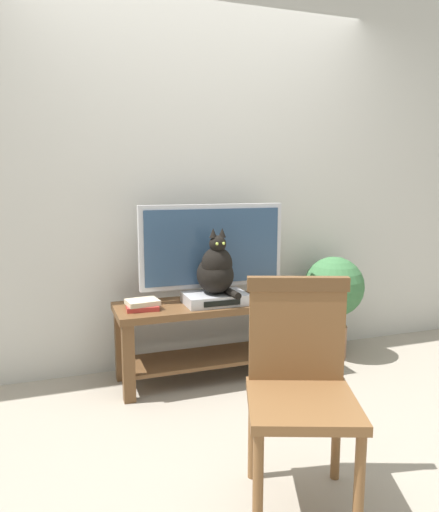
# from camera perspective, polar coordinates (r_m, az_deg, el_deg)

# --- Properties ---
(ground_plane) EXTENTS (12.00, 12.00, 0.00)m
(ground_plane) POSITION_cam_1_polar(r_m,az_deg,el_deg) (2.88, 3.09, -18.20)
(ground_plane) COLOR gray
(back_wall) EXTENTS (7.00, 0.12, 2.80)m
(back_wall) POSITION_cam_1_polar(r_m,az_deg,el_deg) (3.43, -2.70, 10.46)
(back_wall) COLOR beige
(back_wall) RESTS_ON ground
(tv_stand) EXTENTS (1.33, 0.44, 0.52)m
(tv_stand) POSITION_cam_1_polar(r_m,az_deg,el_deg) (3.21, -0.30, -8.19)
(tv_stand) COLOR brown
(tv_stand) RESTS_ON ground
(tv) EXTENTS (0.99, 0.20, 0.63)m
(tv) POSITION_cam_1_polar(r_m,az_deg,el_deg) (3.18, -0.84, 0.77)
(tv) COLOR #B7B7BC
(tv) RESTS_ON tv_stand
(media_box) EXTENTS (0.40, 0.27, 0.07)m
(media_box) POSITION_cam_1_polar(r_m,az_deg,el_deg) (3.10, -0.52, -5.06)
(media_box) COLOR #BCBCC1
(media_box) RESTS_ON tv_stand
(cat) EXTENTS (0.23, 0.36, 0.43)m
(cat) POSITION_cam_1_polar(r_m,az_deg,el_deg) (3.05, -0.41, -1.66)
(cat) COLOR black
(cat) RESTS_ON media_box
(wooden_chair) EXTENTS (0.55, 0.55, 0.92)m
(wooden_chair) POSITION_cam_1_polar(r_m,az_deg,el_deg) (2.04, 9.55, -13.81)
(wooden_chair) COLOR brown
(wooden_chair) RESTS_ON ground
(book_stack) EXTENTS (0.21, 0.20, 0.06)m
(book_stack) POSITION_cam_1_polar(r_m,az_deg,el_deg) (3.01, -9.19, -5.74)
(book_stack) COLOR #B2332D
(book_stack) RESTS_ON tv_stand
(potted_plant) EXTENTS (0.44, 0.44, 0.76)m
(potted_plant) POSITION_cam_1_polar(r_m,az_deg,el_deg) (3.64, 13.45, -4.35)
(potted_plant) COLOR #9E6B4C
(potted_plant) RESTS_ON ground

